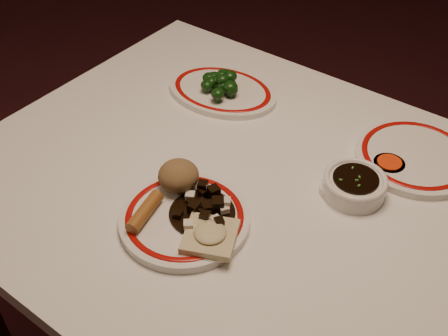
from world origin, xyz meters
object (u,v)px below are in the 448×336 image
rice_mound (178,175)px  spring_roll (145,212)px  soy_bowl (354,186)px  dining_table (259,223)px  stirfry_heap (204,209)px  main_plate (185,219)px  broccoli_plate (222,91)px  fried_wonton (210,235)px  broccoli_pile (221,82)px

rice_mound → spring_roll: 0.10m
spring_roll → soy_bowl: spring_roll is taller
dining_table → stirfry_heap: stirfry_heap is taller
main_plate → broccoli_plate: size_ratio=1.04×
spring_roll → broccoli_plate: (-0.14, 0.42, -0.02)m
main_plate → fried_wonton: fried_wonton is taller
main_plate → fried_wonton: 0.08m
main_plate → rice_mound: 0.09m
broccoli_plate → main_plate: bearing=-62.3°
main_plate → soy_bowl: (0.21, 0.26, 0.01)m
main_plate → broccoli_pile: broccoli_pile is taller
rice_mound → broccoli_pile: 0.35m
dining_table → main_plate: (-0.06, -0.16, 0.10)m
main_plate → dining_table: bearing=67.5°
dining_table → rice_mound: (-0.12, -0.10, 0.14)m
stirfry_heap → broccoli_plate: size_ratio=0.41×
soy_bowl → broccoli_pile: bearing=164.3°
main_plate → broccoli_plate: main_plate is taller
spring_roll → broccoli_pile: bearing=95.7°
spring_roll → broccoli_pile: 0.44m
fried_wonton → soy_bowl: 0.31m
dining_table → soy_bowl: bearing=34.0°
fried_wonton → broccoli_pile: bearing=124.8°
stirfry_heap → dining_table: bearing=72.3°
spring_roll → dining_table: bearing=45.8°
spring_roll → stirfry_heap: (0.08, 0.07, -0.00)m
rice_mound → soy_bowl: (0.27, 0.20, -0.03)m
spring_roll → main_plate: bearing=25.2°
broccoli_plate → dining_table: bearing=-40.1°
spring_roll → broccoli_plate: spring_roll is taller
stirfry_heap → soy_bowl: (0.19, 0.23, -0.01)m
broccoli_plate → broccoli_pile: bearing=-76.4°
dining_table → spring_roll: size_ratio=12.64×
fried_wonton → soy_bowl: fried_wonton is taller
broccoli_pile → soy_bowl: bearing=-15.7°
main_plate → fried_wonton: (0.07, -0.02, 0.02)m
broccoli_plate → stirfry_heap: bearing=-57.5°
stirfry_heap → broccoli_pile: (-0.22, 0.34, 0.01)m
dining_table → rice_mound: 0.21m
broccoli_plate → soy_bowl: soy_bowl is taller
fried_wonton → stirfry_heap: 0.07m
broccoli_plate → soy_bowl: (0.41, -0.12, 0.01)m
spring_roll → soy_bowl: (0.27, 0.30, -0.01)m
rice_mound → stirfry_heap: (0.08, -0.03, -0.02)m
broccoli_plate → rice_mound: bearing=-66.6°
main_plate → stirfry_heap: bearing=49.9°
fried_wonton → broccoli_pile: (-0.27, 0.39, 0.01)m
broccoli_pile → soy_bowl: size_ratio=0.88×
main_plate → stirfry_heap: (0.02, 0.03, 0.02)m
rice_mound → stirfry_heap: bearing=-17.3°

